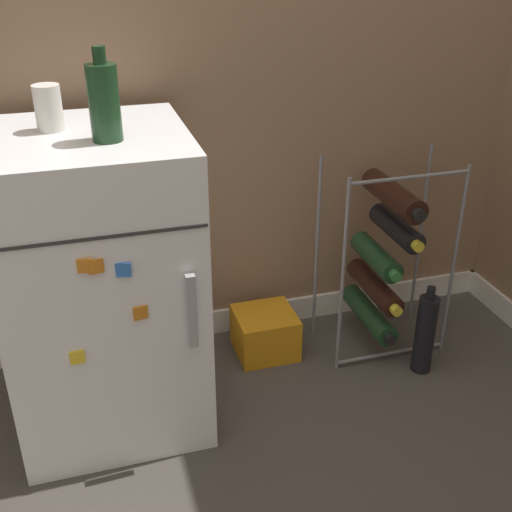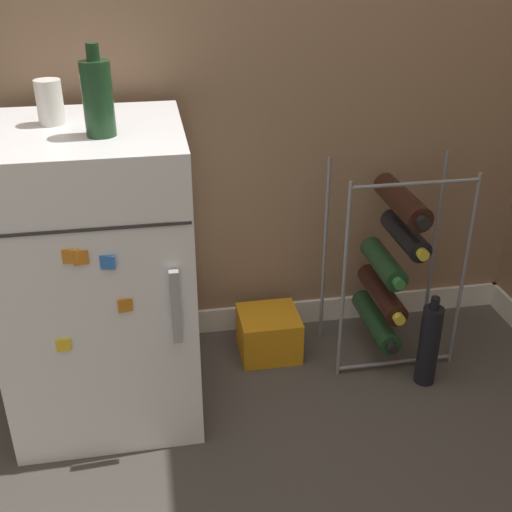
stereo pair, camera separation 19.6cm
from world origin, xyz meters
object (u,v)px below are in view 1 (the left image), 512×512
(fridge_top_bottle, at_px, (104,101))
(soda_box, at_px, (266,332))
(fridge_top_cup, at_px, (48,108))
(loose_bottle_floor, at_px, (425,334))
(wine_rack, at_px, (382,257))
(mini_fridge, at_px, (102,285))

(fridge_top_bottle, bearing_deg, soda_box, 25.30)
(fridge_top_cup, distance_m, loose_bottle_floor, 1.34)
(fridge_top_cup, height_order, loose_bottle_floor, fridge_top_cup)
(fridge_top_bottle, height_order, loose_bottle_floor, fridge_top_bottle)
(soda_box, bearing_deg, fridge_top_bottle, -154.70)
(soda_box, bearing_deg, wine_rack, -8.20)
(fridge_top_cup, distance_m, fridge_top_bottle, 0.19)
(mini_fridge, bearing_deg, loose_bottle_floor, -5.53)
(fridge_top_cup, xyz_separation_m, loose_bottle_floor, (1.08, -0.15, -0.79))
(mini_fridge, distance_m, soda_box, 0.66)
(wine_rack, height_order, loose_bottle_floor, wine_rack)
(wine_rack, relative_size, loose_bottle_floor, 2.15)
(mini_fridge, bearing_deg, fridge_top_bottle, -53.13)
(wine_rack, xyz_separation_m, loose_bottle_floor, (0.08, -0.19, -0.20))
(loose_bottle_floor, bearing_deg, wine_rack, 112.44)
(wine_rack, distance_m, soda_box, 0.48)
(mini_fridge, relative_size, loose_bottle_floor, 2.74)
(wine_rack, xyz_separation_m, fridge_top_cup, (-1.00, -0.04, 0.58))
(wine_rack, bearing_deg, loose_bottle_floor, -67.56)
(soda_box, xyz_separation_m, fridge_top_bottle, (-0.48, -0.22, 0.89))
(soda_box, height_order, fridge_top_cup, fridge_top_cup)
(soda_box, xyz_separation_m, fridge_top_cup, (-0.61, -0.10, 0.85))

